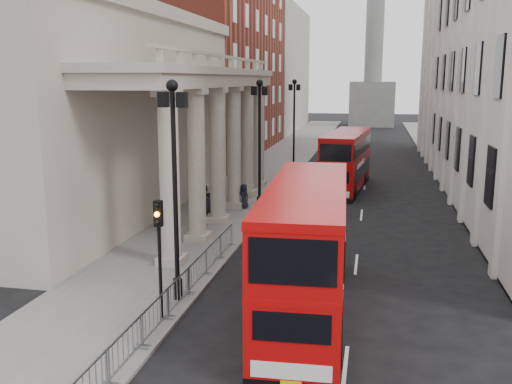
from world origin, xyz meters
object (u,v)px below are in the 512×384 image
Objects in this scene: lamp_post_south at (175,176)px; bus_near at (306,248)px; pedestrian_b at (203,192)px; traffic_light at (159,238)px; monument_column at (375,36)px; lamp_post_mid at (260,135)px; bus_far at (346,160)px; lamp_post_north at (294,119)px; pedestrian_a at (209,206)px; pedestrian_c at (244,196)px.

lamp_post_south is 5.51m from bus_near.
traffic_light is at bearing 88.48° from pedestrian_b.
monument_column reaches higher than traffic_light.
lamp_post_south and lamp_post_mid have the same top height.
bus_far is (5.16, 8.32, -2.57)m from lamp_post_mid.
lamp_post_mid is at bearing -95.24° from monument_column.
bus_near is at bearing -1.87° from lamp_post_south.
lamp_post_north is at bearing -117.53° from pedestrian_b.
lamp_post_north is 4.48× the size of pedestrian_b.
pedestrian_a is (-2.52, 14.54, -2.17)m from traffic_light.
bus_far is 5.69× the size of pedestrian_b.
lamp_post_mid is at bearing -90.00° from lamp_post_north.
pedestrian_b is (-1.45, 3.44, 0.11)m from pedestrian_a.
bus_near is at bearing -81.24° from lamp_post_north.
traffic_light is 18.09m from pedestrian_c.
bus_far is 12.37m from pedestrian_b.
pedestrian_a is at bearing -117.09° from bus_far.
lamp_post_mid is (-6.60, -72.00, -11.07)m from monument_column.
lamp_post_north is 20.02m from pedestrian_a.
bus_near reaches higher than bus_far.
lamp_post_south is 32.00m from lamp_post_north.
bus_near is at bearing -91.07° from monument_column.
traffic_light is 18.53m from pedestrian_b.
bus_near is 18.44m from pedestrian_b.
lamp_post_mid is 16.00m from lamp_post_north.
lamp_post_north is at bearing 53.73° from pedestrian_a.
pedestrian_a is at bearing 100.93° from lamp_post_south.
lamp_post_south is at bearing -94.29° from monument_column.
pedestrian_b is at bearing 83.68° from pedestrian_a.
lamp_post_north is at bearing 129.56° from bus_far.
lamp_post_mid is at bearing -116.19° from bus_far.
lamp_post_north is 5.14× the size of pedestrian_c.
pedestrian_b is at bearing 115.90° from bus_near.
traffic_light is 0.38× the size of bus_near.
lamp_post_south reaches higher than bus_far.
monument_column reaches higher than lamp_post_north.
lamp_post_south is 5.14× the size of pedestrian_c.
lamp_post_mid is (0.00, 16.00, 0.00)m from lamp_post_south.
bus_near is at bearing -43.74° from pedestrian_c.
monument_column is 74.05m from pedestrian_c.
pedestrian_b reaches higher than pedestrian_c.
traffic_light is (0.10, -34.02, -1.80)m from lamp_post_north.
lamp_post_south is at bearing 175.34° from bus_near.
bus_far is 14.09m from pedestrian_a.
monument_column is at bearing -112.23° from pedestrian_b.
pedestrian_b is (-3.87, -16.04, -3.86)m from lamp_post_north.
monument_column is at bearing 85.71° from lamp_post_south.
bus_far is at bearing 86.72° from bus_near.
bus_far is 6.53× the size of pedestrian_c.
pedestrian_b is 2.84m from pedestrian_c.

